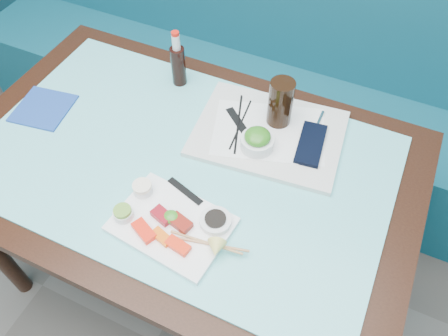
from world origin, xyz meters
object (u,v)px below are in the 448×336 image
at_px(booth_bench, 271,86).
at_px(sashimi_plate, 172,224).
at_px(dining_table, 184,178).
at_px(blue_napkin, 43,108).
at_px(seaweed_bowl, 257,143).
at_px(cola_bottle_body, 178,66).
at_px(cola_glass, 280,103).
at_px(serving_tray, 269,133).

distance_m(booth_bench, sashimi_plate, 1.12).
xyz_separation_m(dining_table, blue_napkin, (-0.51, -0.00, 0.09)).
distance_m(sashimi_plate, blue_napkin, 0.64).
bearing_deg(seaweed_bowl, dining_table, -146.43).
height_order(booth_bench, dining_table, booth_bench).
bearing_deg(sashimi_plate, cola_bottle_body, 122.39).
bearing_deg(cola_bottle_body, cola_glass, -7.36).
height_order(booth_bench, blue_napkin, booth_bench).
height_order(sashimi_plate, cola_glass, cola_glass).
height_order(booth_bench, cola_bottle_body, booth_bench).
xyz_separation_m(serving_tray, seaweed_bowl, (-0.01, -0.07, 0.03)).
relative_size(dining_table, blue_napkin, 8.21).
bearing_deg(sashimi_plate, dining_table, 118.00).
bearing_deg(dining_table, blue_napkin, -179.90).
height_order(sashimi_plate, seaweed_bowl, seaweed_bowl).
bearing_deg(dining_table, sashimi_plate, -68.15).
bearing_deg(dining_table, seaweed_bowl, 33.57).
bearing_deg(cola_glass, serving_tray, -100.30).
bearing_deg(booth_bench, dining_table, -90.00).
height_order(dining_table, serving_tray, serving_tray).
bearing_deg(serving_tray, booth_bench, 101.65).
height_order(dining_table, sashimi_plate, sashimi_plate).
height_order(booth_bench, serving_tray, booth_bench).
bearing_deg(serving_tray, blue_napkin, -169.95).
bearing_deg(serving_tray, sashimi_plate, -111.26).
bearing_deg(cola_glass, seaweed_bowl, -98.75).
xyz_separation_m(sashimi_plate, blue_napkin, (-0.60, 0.21, -0.00)).
xyz_separation_m(dining_table, cola_glass, (0.21, 0.26, 0.19)).
bearing_deg(blue_napkin, booth_bench, 58.51).
distance_m(sashimi_plate, serving_tray, 0.43).
xyz_separation_m(cola_bottle_body, blue_napkin, (-0.34, -0.31, -0.07)).
xyz_separation_m(cola_glass, blue_napkin, (-0.72, -0.26, -0.09)).
bearing_deg(blue_napkin, seaweed_bowl, 10.20).
distance_m(serving_tray, cola_bottle_body, 0.39).
distance_m(seaweed_bowl, cola_bottle_body, 0.40).
bearing_deg(dining_table, cola_bottle_body, 119.12).
distance_m(serving_tray, cola_glass, 0.10).
bearing_deg(blue_napkin, cola_glass, 19.52).
distance_m(booth_bench, serving_tray, 0.78).
height_order(seaweed_bowl, blue_napkin, seaweed_bowl).
distance_m(cola_glass, blue_napkin, 0.77).
bearing_deg(cola_bottle_body, booth_bench, 72.37).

